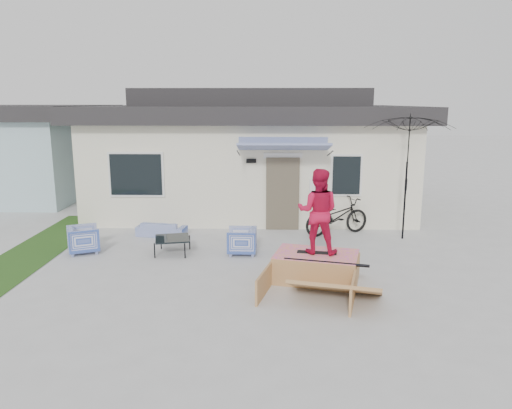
{
  "coord_description": "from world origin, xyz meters",
  "views": [
    {
      "loc": [
        0.56,
        -9.33,
        3.65
      ],
      "look_at": [
        0.3,
        1.8,
        1.3
      ],
      "focal_mm": 34.32,
      "sensor_mm": 36.0,
      "label": 1
    }
  ],
  "objects_px": {
    "loveseat": "(162,226)",
    "skater": "(318,210)",
    "armchair_right": "(242,240)",
    "bicycle": "(337,212)",
    "armchair_left": "(84,238)",
    "patio_umbrella": "(406,175)",
    "skateboard": "(317,252)",
    "coffee_table": "(173,246)",
    "skate_ramp": "(316,267)"
  },
  "relations": [
    {
      "from": "coffee_table",
      "to": "patio_umbrella",
      "type": "height_order",
      "value": "patio_umbrella"
    },
    {
      "from": "skate_ramp",
      "to": "skateboard",
      "type": "height_order",
      "value": "skateboard"
    },
    {
      "from": "armchair_left",
      "to": "bicycle",
      "type": "bearing_deg",
      "value": -98.58
    },
    {
      "from": "coffee_table",
      "to": "loveseat",
      "type": "bearing_deg",
      "value": 110.81
    },
    {
      "from": "armchair_right",
      "to": "loveseat",
      "type": "bearing_deg",
      "value": -123.49
    },
    {
      "from": "skater",
      "to": "bicycle",
      "type": "bearing_deg",
      "value": -92.63
    },
    {
      "from": "bicycle",
      "to": "skate_ramp",
      "type": "relative_size",
      "value": 0.88
    },
    {
      "from": "armchair_left",
      "to": "patio_umbrella",
      "type": "distance_m",
      "value": 8.43
    },
    {
      "from": "armchair_left",
      "to": "coffee_table",
      "type": "bearing_deg",
      "value": -115.21
    },
    {
      "from": "loveseat",
      "to": "skateboard",
      "type": "bearing_deg",
      "value": 150.18
    },
    {
      "from": "armchair_right",
      "to": "skateboard",
      "type": "xyz_separation_m",
      "value": [
        1.66,
        -1.69,
        0.23
      ]
    },
    {
      "from": "loveseat",
      "to": "coffee_table",
      "type": "relative_size",
      "value": 1.67
    },
    {
      "from": "skateboard",
      "to": "skate_ramp",
      "type": "bearing_deg",
      "value": -94.81
    },
    {
      "from": "loveseat",
      "to": "armchair_right",
      "type": "relative_size",
      "value": 1.91
    },
    {
      "from": "coffee_table",
      "to": "armchair_left",
      "type": "bearing_deg",
      "value": 179.18
    },
    {
      "from": "loveseat",
      "to": "armchair_left",
      "type": "relative_size",
      "value": 1.84
    },
    {
      "from": "loveseat",
      "to": "patio_umbrella",
      "type": "bearing_deg",
      "value": -171.38
    },
    {
      "from": "patio_umbrella",
      "to": "skater",
      "type": "height_order",
      "value": "skater"
    },
    {
      "from": "armchair_right",
      "to": "skateboard",
      "type": "distance_m",
      "value": 2.38
    },
    {
      "from": "loveseat",
      "to": "bicycle",
      "type": "height_order",
      "value": "bicycle"
    },
    {
      "from": "patio_umbrella",
      "to": "skateboard",
      "type": "height_order",
      "value": "patio_umbrella"
    },
    {
      "from": "armchair_left",
      "to": "armchair_right",
      "type": "xyz_separation_m",
      "value": [
        3.89,
        -0.01,
        -0.01
      ]
    },
    {
      "from": "coffee_table",
      "to": "skater",
      "type": "bearing_deg",
      "value": -26.53
    },
    {
      "from": "armchair_right",
      "to": "bicycle",
      "type": "xyz_separation_m",
      "value": [
        2.56,
        1.83,
        0.28
      ]
    },
    {
      "from": "bicycle",
      "to": "skate_ramp",
      "type": "bearing_deg",
      "value": 141.27
    },
    {
      "from": "bicycle",
      "to": "skater",
      "type": "distance_m",
      "value": 3.74
    },
    {
      "from": "loveseat",
      "to": "patio_umbrella",
      "type": "xyz_separation_m",
      "value": [
        6.6,
        -0.13,
        1.49
      ]
    },
    {
      "from": "skateboard",
      "to": "skater",
      "type": "distance_m",
      "value": 0.9
    },
    {
      "from": "patio_umbrella",
      "to": "skateboard",
      "type": "distance_m",
      "value": 4.27
    },
    {
      "from": "skateboard",
      "to": "patio_umbrella",
      "type": "bearing_deg",
      "value": 59.04
    },
    {
      "from": "loveseat",
      "to": "patio_umbrella",
      "type": "distance_m",
      "value": 6.77
    },
    {
      "from": "loveseat",
      "to": "armchair_right",
      "type": "distance_m",
      "value": 2.79
    },
    {
      "from": "armchair_left",
      "to": "armchair_right",
      "type": "bearing_deg",
      "value": -114.51
    },
    {
      "from": "patio_umbrella",
      "to": "skate_ramp",
      "type": "xyz_separation_m",
      "value": [
        -2.66,
        -3.19,
        -1.47
      ]
    },
    {
      "from": "coffee_table",
      "to": "patio_umbrella",
      "type": "relative_size",
      "value": 0.28
    },
    {
      "from": "armchair_right",
      "to": "skater",
      "type": "relative_size",
      "value": 0.4
    },
    {
      "from": "loveseat",
      "to": "skate_ramp",
      "type": "height_order",
      "value": "skate_ramp"
    },
    {
      "from": "armchair_right",
      "to": "skater",
      "type": "bearing_deg",
      "value": 45.3
    },
    {
      "from": "loveseat",
      "to": "bicycle",
      "type": "distance_m",
      "value": 4.88
    },
    {
      "from": "skater",
      "to": "armchair_right",
      "type": "bearing_deg",
      "value": -33.98
    },
    {
      "from": "coffee_table",
      "to": "bicycle",
      "type": "distance_m",
      "value": 4.66
    },
    {
      "from": "loveseat",
      "to": "skater",
      "type": "bearing_deg",
      "value": 150.18
    },
    {
      "from": "patio_umbrella",
      "to": "skate_ramp",
      "type": "height_order",
      "value": "patio_umbrella"
    },
    {
      "from": "bicycle",
      "to": "skateboard",
      "type": "bearing_deg",
      "value": 141.27
    },
    {
      "from": "skater",
      "to": "skate_ramp",
      "type": "bearing_deg",
      "value": 87.76
    },
    {
      "from": "armchair_left",
      "to": "skateboard",
      "type": "height_order",
      "value": "armchair_left"
    },
    {
      "from": "armchair_left",
      "to": "bicycle",
      "type": "distance_m",
      "value": 6.71
    },
    {
      "from": "skate_ramp",
      "to": "skater",
      "type": "xyz_separation_m",
      "value": [
        0.01,
        0.05,
        1.21
      ]
    },
    {
      "from": "coffee_table",
      "to": "patio_umbrella",
      "type": "bearing_deg",
      "value": 13.77
    },
    {
      "from": "armchair_left",
      "to": "skater",
      "type": "height_order",
      "value": "skater"
    }
  ]
}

